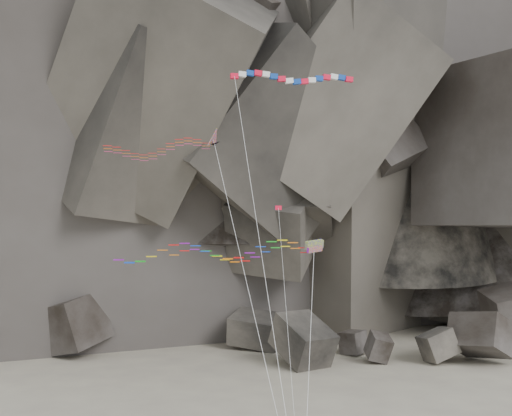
{
  "coord_description": "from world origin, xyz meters",
  "views": [
    {
      "loc": [
        -0.73,
        -46.24,
        17.71
      ],
      "look_at": [
        2.43,
        6.0,
        18.36
      ],
      "focal_mm": 45.0,
      "sensor_mm": 36.0,
      "label": 1
    }
  ],
  "objects": [
    {
      "name": "pennant_kite",
      "position": [
        3.9,
        -0.93,
        14.11
      ],
      "size": [
        0.56,
        16.19,
        16.79
      ],
      "rotation": [
        0.0,
        0.0,
        0.2
      ],
      "color": "red",
      "rests_on": "ground"
    },
    {
      "name": "boulder_field",
      "position": [
        1.83,
        35.47,
        2.6
      ],
      "size": [
        84.79,
        18.96,
        9.28
      ],
      "color": "#47423F",
      "rests_on": "ground"
    },
    {
      "name": "banner_kite",
      "position": [
        5.3,
        4.98,
        28.66
      ],
      "size": [
        10.16,
        19.05,
        27.66
      ],
      "rotation": [
        0.0,
        0.0,
        0.14
      ],
      "color": "red",
      "rests_on": "ground"
    },
    {
      "name": "delta_kite",
      "position": [
        -5.49,
        2.26,
        22.8
      ],
      "size": [
        13.33,
        16.65,
        22.78
      ],
      "rotation": [
        0.0,
        0.0,
        -0.4
      ],
      "color": "red",
      "rests_on": "ground"
    },
    {
      "name": "headland",
      "position": [
        0.0,
        70.0,
        42.0
      ],
      "size": [
        110.0,
        70.0,
        84.0
      ],
      "primitive_type": null,
      "color": "#564F47",
      "rests_on": "ground"
    },
    {
      "name": "parafoil_kite",
      "position": [
        -1.31,
        -0.97,
        15.22
      ],
      "size": [
        15.23,
        12.44,
        14.36
      ],
      "rotation": [
        0.0,
        0.0,
        0.5
      ],
      "color": "#B9DD0C",
      "rests_on": "ground"
    }
  ]
}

